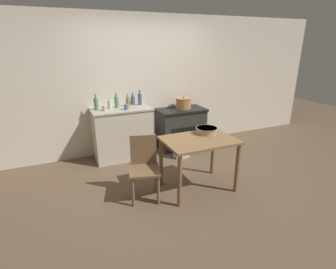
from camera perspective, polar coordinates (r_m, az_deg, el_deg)
name	(u,v)px	position (r m, az deg, el deg)	size (l,w,h in m)	color
ground_plane	(181,181)	(4.15, 2.82, -10.07)	(14.00, 14.00, 0.00)	brown
wall_back	(145,85)	(5.14, -5.00, 10.75)	(8.00, 0.07, 2.55)	beige
counter_cabinet	(122,133)	(4.87, -9.89, 0.30)	(1.05, 0.60, 0.94)	beige
stove	(181,128)	(5.31, 2.79, 1.41)	(0.95, 0.56, 0.80)	#2D2B28
work_table	(199,147)	(3.72, 6.74, -2.75)	(1.00, 0.71, 0.77)	olive
chair	(144,166)	(3.59, -5.21, -6.76)	(0.50, 0.50, 0.86)	brown
flour_sack	(181,148)	(4.90, 2.94, -2.96)	(0.25, 0.18, 0.36)	beige
stock_pot	(183,103)	(5.20, 3.38, 6.82)	(0.31, 0.31, 0.24)	#B77A47
mixing_bowl_large	(207,130)	(3.91, 8.42, 0.94)	(0.32, 0.32, 0.09)	tan
bottle_far_left	(96,104)	(4.71, -15.38, 6.46)	(0.07, 0.07, 0.27)	#517F5B
bottle_left	(117,102)	(4.79, -11.15, 6.96)	(0.07, 0.07, 0.27)	#517F5B
bottle_mid_left	(140,99)	(4.96, -6.15, 7.71)	(0.07, 0.07, 0.28)	#3D5675
bottle_center_left	(133,100)	(4.98, -7.64, 7.42)	(0.07, 0.07, 0.22)	#3D5675
bottle_center	(128,101)	(4.88, -8.77, 7.13)	(0.06, 0.06, 0.22)	olive
bottle_center_right	(110,104)	(4.75, -12.52, 6.46)	(0.08, 0.08, 0.20)	silver
cup_mid_right	(126,107)	(4.63, -9.06, 5.94)	(0.08, 0.08, 0.09)	#4C6B99
cup_right	(105,108)	(4.63, -13.64, 5.63)	(0.08, 0.08, 0.09)	beige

